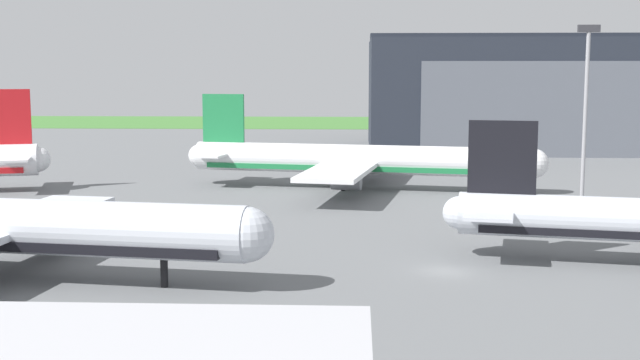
% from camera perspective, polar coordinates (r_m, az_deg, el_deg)
% --- Properties ---
extents(ground_plane, '(440.00, 440.00, 0.00)m').
position_cam_1_polar(ground_plane, '(67.00, 8.68, -6.24)').
color(ground_plane, slate).
extents(grass_field_strip, '(440.00, 56.00, 0.08)m').
position_cam_1_polar(grass_field_strip, '(247.44, 4.25, 3.96)').
color(grass_field_strip, '#447D36').
rests_on(grass_field_strip, ground_plane).
extents(maintenance_hangar, '(74.88, 35.02, 22.85)m').
position_cam_1_polar(maintenance_hangar, '(172.91, 16.01, 5.71)').
color(maintenance_hangar, '#232833').
rests_on(maintenance_hangar, ground_plane).
extents(airliner_far_right, '(47.86, 38.79, 12.54)m').
position_cam_1_polar(airliner_far_right, '(110.54, 2.66, 1.36)').
color(airliner_far_right, white).
rests_on(airliner_far_right, ground_plane).
extents(apron_light_mast, '(2.40, 0.50, 20.75)m').
position_cam_1_polar(apron_light_mast, '(96.69, 17.80, 4.96)').
color(apron_light_mast, '#99999E').
rests_on(apron_light_mast, ground_plane).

